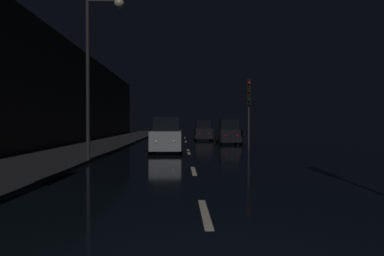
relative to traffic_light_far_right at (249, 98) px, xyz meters
The scene contains 9 objects.
ground 6.99m from the traffic_light_far_right, 137.59° to the left, with size 25.84×84.00×0.02m, color black.
sidewalk_left 12.36m from the traffic_light_far_right, 160.08° to the left, with size 4.40×84.00×0.15m, color #28282B.
building_facade_left 13.75m from the traffic_light_far_right, behind, with size 0.80×63.00×8.05m, color #2D2B28.
lane_centerline 6.00m from the traffic_light_far_right, 156.99° to the right, with size 0.16×35.65×0.01m.
traffic_light_far_right is the anchor object (origin of this frame).
streetlamp_overhead 12.43m from the traffic_light_far_right, 133.95° to the right, with size 1.70×0.44×7.33m.
car_approaching_headlights 7.28m from the traffic_light_far_right, 148.12° to the right, with size 1.96×4.24×2.14m.
car_distant_taillights 11.01m from the traffic_light_far_right, 104.12° to the left, with size 1.86×4.03×2.03m.
car_parked_right_far 5.49m from the traffic_light_far_right, 99.58° to the left, with size 1.89×4.08×2.06m.
Camera 1 is at (-0.48, -3.63, 1.79)m, focal length 31.56 mm.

